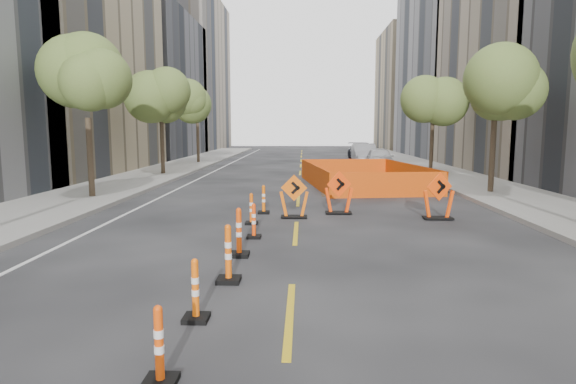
{
  "coord_description": "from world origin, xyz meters",
  "views": [
    {
      "loc": [
        0.2,
        -9.14,
        2.89
      ],
      "look_at": [
        -0.23,
        4.33,
        1.1
      ],
      "focal_mm": 30.0,
      "sensor_mm": 36.0,
      "label": 1
    }
  ],
  "objects_px": {
    "channelizer_3": "(228,253)",
    "channelizer_7": "(264,199)",
    "chevron_sign_right": "(439,196)",
    "parked_car_near": "(379,159)",
    "channelizer_1": "(159,345)",
    "parked_car_far": "(362,151)",
    "channelizer_5": "(254,221)",
    "channelizer_6": "(251,209)",
    "channelizer_4": "(239,232)",
    "parked_car_mid": "(364,154)",
    "chevron_sign_center": "(339,193)",
    "chevron_sign_left": "(294,196)",
    "channelizer_2": "(195,290)"
  },
  "relations": [
    {
      "from": "channelizer_3",
      "to": "channelizer_5",
      "type": "height_order",
      "value": "channelizer_3"
    },
    {
      "from": "channelizer_3",
      "to": "channelizer_4",
      "type": "bearing_deg",
      "value": 91.38
    },
    {
      "from": "channelizer_5",
      "to": "channelizer_6",
      "type": "bearing_deg",
      "value": 98.1
    },
    {
      "from": "channelizer_2",
      "to": "channelizer_5",
      "type": "bearing_deg",
      "value": 86.76
    },
    {
      "from": "chevron_sign_center",
      "to": "chevron_sign_right",
      "type": "height_order",
      "value": "chevron_sign_right"
    },
    {
      "from": "chevron_sign_left",
      "to": "parked_car_mid",
      "type": "relative_size",
      "value": 0.28
    },
    {
      "from": "channelizer_1",
      "to": "parked_car_far",
      "type": "relative_size",
      "value": 0.18
    },
    {
      "from": "channelizer_5",
      "to": "parked_car_far",
      "type": "xyz_separation_m",
      "value": [
        6.76,
        32.57,
        0.31
      ]
    },
    {
      "from": "channelizer_1",
      "to": "channelizer_7",
      "type": "height_order",
      "value": "channelizer_7"
    },
    {
      "from": "channelizer_3",
      "to": "parked_car_mid",
      "type": "relative_size",
      "value": 0.22
    },
    {
      "from": "channelizer_1",
      "to": "chevron_sign_right",
      "type": "xyz_separation_m",
      "value": [
        5.92,
        10.19,
        0.28
      ]
    },
    {
      "from": "channelizer_1",
      "to": "channelizer_2",
      "type": "relative_size",
      "value": 0.98
    },
    {
      "from": "channelizer_2",
      "to": "parked_car_near",
      "type": "distance_m",
      "value": 27.83
    },
    {
      "from": "channelizer_1",
      "to": "parked_car_mid",
      "type": "relative_size",
      "value": 0.19
    },
    {
      "from": "channelizer_5",
      "to": "channelizer_7",
      "type": "height_order",
      "value": "channelizer_7"
    },
    {
      "from": "channelizer_1",
      "to": "chevron_sign_left",
      "type": "distance_m",
      "value": 10.37
    },
    {
      "from": "channelizer_3",
      "to": "channelizer_7",
      "type": "relative_size",
      "value": 1.14
    },
    {
      "from": "channelizer_2",
      "to": "channelizer_4",
      "type": "relative_size",
      "value": 0.86
    },
    {
      "from": "chevron_sign_center",
      "to": "parked_car_mid",
      "type": "relative_size",
      "value": 0.29
    },
    {
      "from": "channelizer_7",
      "to": "chevron_sign_center",
      "type": "relative_size",
      "value": 0.67
    },
    {
      "from": "channelizer_5",
      "to": "channelizer_1",
      "type": "bearing_deg",
      "value": -92.4
    },
    {
      "from": "channelizer_5",
      "to": "chevron_sign_right",
      "type": "xyz_separation_m",
      "value": [
        5.61,
        2.81,
        0.29
      ]
    },
    {
      "from": "channelizer_1",
      "to": "channelizer_4",
      "type": "bearing_deg",
      "value": 88.31
    },
    {
      "from": "channelizer_2",
      "to": "channelizer_1",
      "type": "bearing_deg",
      "value": -89.89
    },
    {
      "from": "parked_car_mid",
      "to": "channelizer_5",
      "type": "bearing_deg",
      "value": -101.77
    },
    {
      "from": "channelizer_5",
      "to": "chevron_sign_left",
      "type": "distance_m",
      "value": 3.09
    },
    {
      "from": "chevron_sign_right",
      "to": "parked_car_mid",
      "type": "distance_m",
      "value": 23.98
    },
    {
      "from": "channelizer_7",
      "to": "chevron_sign_left",
      "type": "xyz_separation_m",
      "value": [
        1.05,
        -0.78,
        0.22
      ]
    },
    {
      "from": "channelizer_3",
      "to": "channelizer_6",
      "type": "xyz_separation_m",
      "value": [
        -0.16,
        5.53,
        -0.08
      ]
    },
    {
      "from": "channelizer_2",
      "to": "channelizer_5",
      "type": "distance_m",
      "value": 5.54
    },
    {
      "from": "channelizer_3",
      "to": "parked_car_far",
      "type": "relative_size",
      "value": 0.21
    },
    {
      "from": "parked_car_mid",
      "to": "parked_car_far",
      "type": "xyz_separation_m",
      "value": [
        0.53,
        5.78,
        -0.04
      ]
    },
    {
      "from": "channelizer_7",
      "to": "channelizer_3",
      "type": "bearing_deg",
      "value": -90.46
    },
    {
      "from": "chevron_sign_left",
      "to": "channelizer_5",
      "type": "bearing_deg",
      "value": -104.96
    },
    {
      "from": "chevron_sign_right",
      "to": "parked_car_near",
      "type": "relative_size",
      "value": 0.33
    },
    {
      "from": "channelizer_4",
      "to": "chevron_sign_right",
      "type": "relative_size",
      "value": 0.74
    },
    {
      "from": "channelizer_3",
      "to": "chevron_sign_right",
      "type": "relative_size",
      "value": 0.73
    },
    {
      "from": "chevron_sign_center",
      "to": "parked_car_far",
      "type": "relative_size",
      "value": 0.27
    },
    {
      "from": "channelizer_2",
      "to": "chevron_sign_right",
      "type": "bearing_deg",
      "value": 54.62
    },
    {
      "from": "channelizer_5",
      "to": "parked_car_near",
      "type": "bearing_deg",
      "value": 72.78
    },
    {
      "from": "parked_car_far",
      "to": "chevron_sign_right",
      "type": "bearing_deg",
      "value": -94.72
    },
    {
      "from": "chevron_sign_left",
      "to": "chevron_sign_right",
      "type": "bearing_deg",
      "value": 3.0
    },
    {
      "from": "channelizer_5",
      "to": "channelizer_6",
      "type": "height_order",
      "value": "channelizer_6"
    },
    {
      "from": "channelizer_6",
      "to": "parked_car_far",
      "type": "xyz_separation_m",
      "value": [
        7.02,
        30.72,
        0.3
      ]
    },
    {
      "from": "channelizer_7",
      "to": "chevron_sign_center",
      "type": "distance_m",
      "value": 2.56
    },
    {
      "from": "chevron_sign_left",
      "to": "parked_car_far",
      "type": "height_order",
      "value": "parked_car_far"
    },
    {
      "from": "channelizer_1",
      "to": "parked_car_near",
      "type": "height_order",
      "value": "parked_car_near"
    },
    {
      "from": "parked_car_near",
      "to": "parked_car_far",
      "type": "bearing_deg",
      "value": 93.38
    },
    {
      "from": "channelizer_5",
      "to": "channelizer_3",
      "type": "bearing_deg",
      "value": -91.58
    },
    {
      "from": "channelizer_7",
      "to": "channelizer_4",
      "type": "bearing_deg",
      "value": -91.07
    }
  ]
}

